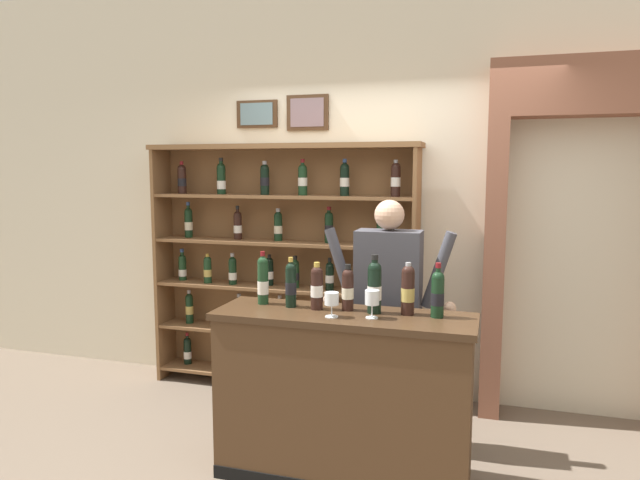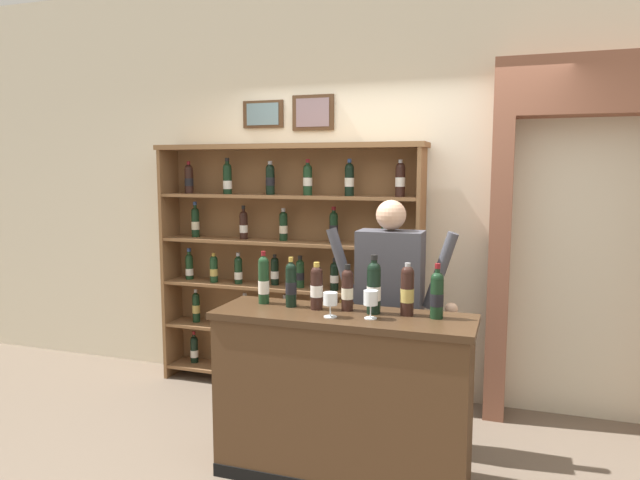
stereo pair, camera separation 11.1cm
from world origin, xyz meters
name	(u,v)px [view 1 (the left image)]	position (x,y,z in m)	size (l,w,h in m)	color
ground_plane	(340,478)	(0.00, 0.00, -0.01)	(14.00, 14.00, 0.02)	#6B5B4C
back_wall	(388,186)	(0.00, 1.46, 1.69)	(12.00, 0.19, 3.37)	beige
wine_shelf	(283,261)	(-0.82, 1.24, 1.07)	(2.25, 0.31, 2.02)	brown
archway_doorway	(593,214)	(1.49, 1.33, 1.50)	(1.46, 0.45, 2.57)	brown
tasting_counter	(343,397)	(0.01, 0.00, 0.50)	(1.50, 0.48, 1.00)	#4C331E
shopkeeper	(388,297)	(0.19, 0.48, 1.00)	(0.87, 0.22, 1.63)	#2D3347
tasting_bottle_bianco	(263,280)	(-0.52, 0.09, 1.14)	(0.07, 0.07, 0.32)	#19381E
tasting_bottle_brunello	(291,284)	(-0.33, 0.06, 1.14)	(0.07, 0.07, 0.30)	black
tasting_bottle_rosso	(317,287)	(-0.16, 0.05, 1.13)	(0.07, 0.07, 0.28)	black
tasting_bottle_grappa	(348,288)	(0.02, 0.08, 1.13)	(0.07, 0.07, 0.27)	black
tasting_bottle_chianti	(374,286)	(0.18, 0.06, 1.15)	(0.08, 0.08, 0.34)	black
tasting_bottle_vin_santo	(408,289)	(0.37, 0.08, 1.14)	(0.08, 0.08, 0.30)	black
tasting_bottle_riserva	(438,293)	(0.54, 0.07, 1.13)	(0.07, 0.07, 0.31)	black
wine_glass_center	(332,300)	(-0.03, -0.10, 1.09)	(0.08, 0.08, 0.14)	silver
wine_glass_right	(372,298)	(0.19, -0.06, 1.11)	(0.08, 0.08, 0.16)	silver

